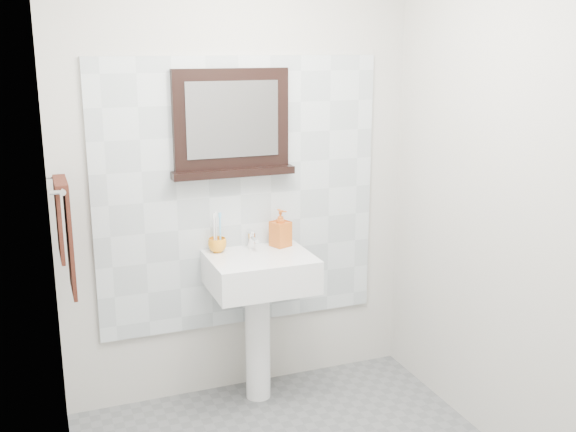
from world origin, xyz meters
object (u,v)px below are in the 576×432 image
(toothbrush_cup, at_px, (217,245))
(pedestal_sink, at_px, (260,287))
(framed_mirror, at_px, (231,125))
(soap_dispenser, at_px, (280,228))
(hand_towel, at_px, (65,228))

(toothbrush_cup, bearing_deg, pedestal_sink, -35.27)
(toothbrush_cup, relative_size, framed_mirror, 0.15)
(soap_dispenser, xyz_separation_m, hand_towel, (-1.14, -0.17, 0.16))
(pedestal_sink, distance_m, toothbrush_cup, 0.33)
(pedestal_sink, relative_size, hand_towel, 1.75)
(pedestal_sink, height_order, soap_dispenser, soap_dispenser)
(toothbrush_cup, bearing_deg, soap_dispenser, -3.03)
(pedestal_sink, relative_size, toothbrush_cup, 9.67)
(soap_dispenser, bearing_deg, framed_mirror, 144.04)
(pedestal_sink, xyz_separation_m, framed_mirror, (-0.09, 0.19, 0.86))
(pedestal_sink, height_order, toothbrush_cup, pedestal_sink)
(toothbrush_cup, bearing_deg, framed_mirror, 24.40)
(pedestal_sink, height_order, hand_towel, hand_towel)
(toothbrush_cup, relative_size, soap_dispenser, 0.47)
(soap_dispenser, distance_m, hand_towel, 1.17)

